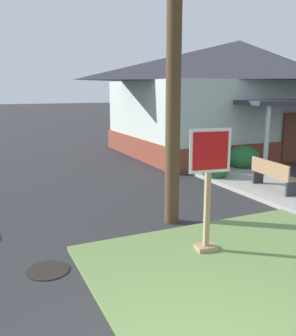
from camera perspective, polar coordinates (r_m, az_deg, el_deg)
name	(u,v)px	position (r m, az deg, el deg)	size (l,w,h in m)	color
grass_corner_patch	(261,274)	(6.46, 17.14, -15.42)	(5.29, 4.56, 0.08)	#668447
sidewalk_strip	(262,185)	(11.91, 17.25, -2.59)	(2.20, 17.34, 0.12)	#9E9B93
stop_sign	(208,191)	(6.62, 9.30, -3.60)	(0.77, 0.33, 2.24)	#A3845B
manhole_cover	(48,270)	(6.58, -15.23, -15.08)	(0.70, 0.70, 0.02)	black
street_bench	(273,174)	(11.18, 18.76, -0.82)	(0.56, 1.70, 0.85)	#93704C
corner_house	(237,95)	(18.67, 13.68, 10.89)	(11.37, 8.83, 5.23)	brown
shrub_near_porch	(243,158)	(14.26, 14.60, 1.57)	(1.19, 1.19, 0.92)	#286B36
shrub_by_curb	(215,168)	(12.45, 10.34, 0.03)	(0.96, 0.96, 0.81)	#286F30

